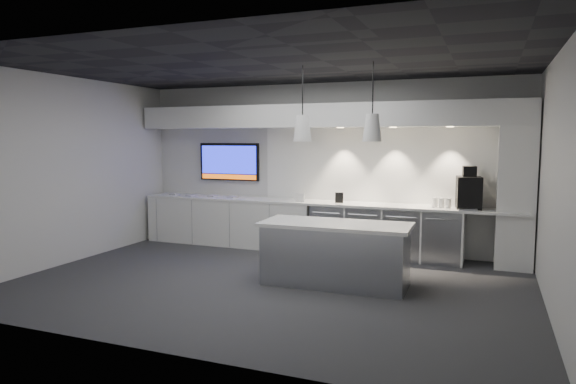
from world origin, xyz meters
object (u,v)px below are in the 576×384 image
at_px(island, 335,253).
at_px(coffee_machine, 469,191).
at_px(bin, 274,261).
at_px(wall_tv, 229,162).

relative_size(island, coffee_machine, 3.04).
bearing_deg(bin, coffee_machine, 34.12).
height_order(bin, coffee_machine, coffee_machine).
xyz_separation_m(island, bin, (-0.98, 0.13, -0.23)).
bearing_deg(coffee_machine, island, -138.88).
distance_m(bin, coffee_machine, 3.30).
bearing_deg(island, wall_tv, 141.02).
distance_m(wall_tv, coffee_machine, 4.44).
bearing_deg(coffee_machine, wall_tv, 168.53).
relative_size(wall_tv, coffee_machine, 1.85).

